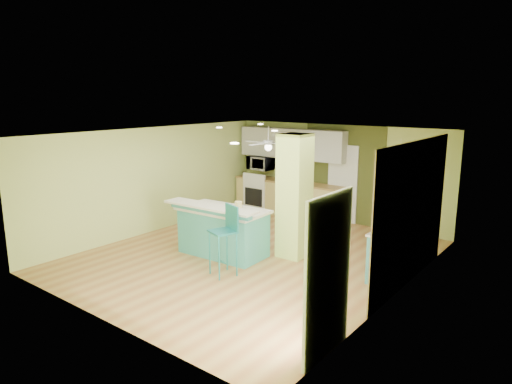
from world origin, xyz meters
TOP-DOWN VIEW (x-y plane):
  - floor at (0.00, 0.00)m, footprint 6.00×7.00m
  - ceiling at (0.00, 0.00)m, footprint 6.00×7.00m
  - wall_back at (0.00, 3.50)m, footprint 6.00×0.01m
  - wall_front at (0.00, -3.50)m, footprint 6.00×0.01m
  - wall_left at (-3.00, 0.00)m, footprint 0.01×7.00m
  - wall_right at (3.00, 0.00)m, footprint 0.01×7.00m
  - wood_panel at (2.99, 0.60)m, footprint 0.02×3.40m
  - olive_accent at (0.20, 3.49)m, footprint 2.20×0.02m
  - interior_door at (0.20, 3.46)m, footprint 0.82×0.05m
  - french_door at (2.97, -2.30)m, footprint 0.04×1.08m
  - column at (0.65, 0.50)m, footprint 0.55×0.55m
  - kitchen_run at (-1.30, 3.20)m, footprint 3.25×0.63m
  - stove at (-2.25, 3.19)m, footprint 0.76×0.66m
  - upper_cabinets at (-1.30, 3.32)m, footprint 3.20×0.34m
  - microwave at (-2.25, 3.20)m, footprint 0.70×0.48m
  - ceiling_fan at (-1.10, 2.00)m, footprint 1.41×1.41m
  - pendant_lamp at (2.65, 0.75)m, footprint 0.14×0.14m
  - wall_decor at (2.96, 0.80)m, footprint 0.03×0.90m
  - peninsula at (-0.55, -0.32)m, footprint 2.11×1.20m
  - bar_stool at (0.22, -1.06)m, footprint 0.55×0.55m
  - side_counter at (2.70, 0.74)m, footprint 0.60×1.40m
  - fruit_bowl at (-1.06, 3.17)m, footprint 0.33×0.33m
  - canister at (-0.27, -0.14)m, footprint 0.15×0.15m

SIDE VIEW (x-z plane):
  - floor at x=0.00m, z-range -0.01..0.00m
  - side_counter at x=2.70m, z-range 0.00..0.91m
  - stove at x=-2.25m, z-range -0.08..1.00m
  - kitchen_run at x=-1.30m, z-range 0.00..0.94m
  - peninsula at x=-0.55m, z-range -0.04..1.08m
  - bar_stool at x=0.22m, z-range 0.22..1.52m
  - fruit_bowl at x=-1.06m, z-range 0.94..1.01m
  - interior_door at x=0.20m, z-range 0.00..2.00m
  - canister at x=-0.27m, z-range 0.97..1.13m
  - french_door at x=2.97m, z-range 0.00..2.10m
  - wall_back at x=0.00m, z-range 0.00..2.50m
  - wall_front at x=0.00m, z-range 0.00..2.50m
  - wall_left at x=-3.00m, z-range 0.00..2.50m
  - wall_right at x=3.00m, z-range 0.00..2.50m
  - wood_panel at x=2.99m, z-range 0.00..2.50m
  - olive_accent at x=0.20m, z-range 0.00..2.50m
  - column at x=0.65m, z-range 0.00..2.50m
  - microwave at x=-2.25m, z-range 1.16..1.55m
  - wall_decor at x=2.96m, z-range 1.20..1.90m
  - pendant_lamp at x=2.65m, z-range 1.54..2.23m
  - upper_cabinets at x=-1.30m, z-range 1.55..2.35m
  - ceiling_fan at x=-1.10m, z-range 1.77..2.38m
  - ceiling at x=0.00m, z-range 2.50..2.51m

